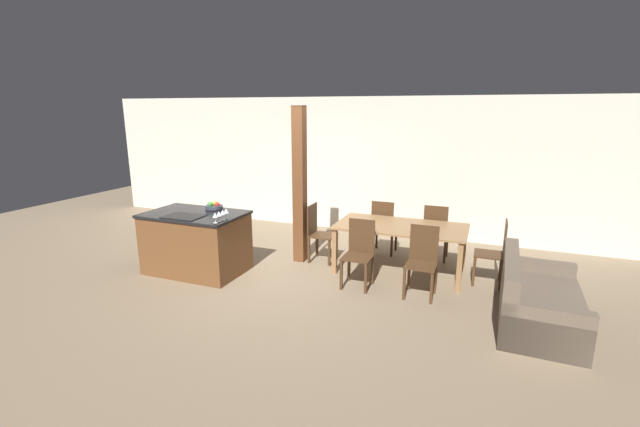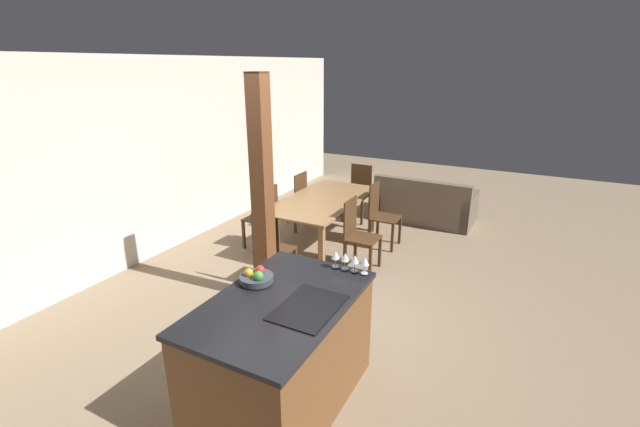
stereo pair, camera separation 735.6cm
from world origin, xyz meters
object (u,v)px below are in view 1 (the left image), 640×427
wine_glass_end (226,211)px  timber_post (300,186)px  dining_chair_far_right (436,232)px  wine_glass_middle (219,214)px  wine_glass_near (215,215)px  kitchen_island (196,242)px  dining_table (401,231)px  dining_chair_near_left (359,252)px  dining_chair_foot_end (495,252)px  couch (536,302)px  fruit_bowl (214,206)px  dining_chair_near_right (422,260)px  dining_chair_head_end (319,232)px  dining_chair_far_left (383,226)px  wine_glass_far (223,212)px

wine_glass_end → timber_post: bearing=62.0°
dining_chair_far_right → wine_glass_middle: bearing=39.1°
wine_glass_near → wine_glass_middle: 0.09m
kitchen_island → dining_table: (2.93, 1.14, 0.19)m
dining_chair_near_left → dining_chair_foot_end: 1.94m
dining_chair_near_left → couch: bearing=-8.1°
fruit_bowl → dining_chair_near_right: bearing=1.7°
fruit_bowl → dining_chair_near_left: size_ratio=0.29×
wine_glass_near → dining_chair_head_end: wine_glass_near is taller
fruit_bowl → dining_chair_far_right: 3.62m
dining_chair_far_right → kitchen_island: bearing=29.2°
dining_chair_far_left → wine_glass_near: bearing=51.4°
wine_glass_near → dining_chair_far_right: size_ratio=0.15×
kitchen_island → wine_glass_far: bearing=-18.6°
dining_chair_head_end → timber_post: bearing=110.3°
wine_glass_far → dining_chair_foot_end: wine_glass_far is taller
dining_chair_far_right → wine_glass_near: bearing=40.2°
wine_glass_near → dining_table: size_ratio=0.08×
dining_chair_near_right → dining_chair_far_right: size_ratio=1.00×
wine_glass_end → dining_chair_head_end: 1.66m
couch → kitchen_island: bearing=92.7°
wine_glass_end → dining_table: 2.62m
couch → timber_post: timber_post is taller
dining_table → dining_chair_near_left: (-0.44, -0.74, -0.16)m
wine_glass_near → wine_glass_end: size_ratio=1.00×
kitchen_island → dining_chair_foot_end: 4.43m
wine_glass_middle → timber_post: (0.62, 1.35, 0.21)m
dining_chair_head_end → timber_post: (-0.28, -0.11, 0.76)m
wine_glass_middle → wine_glass_end: (0.00, 0.18, 0.00)m
kitchen_island → dining_chair_far_left: (2.49, 1.88, 0.02)m
dining_chair_near_left → dining_chair_near_right: 0.88m
wine_glass_near → dining_table: bearing=34.3°
wine_glass_far → dining_chair_far_right: (2.70, 2.10, -0.56)m
dining_chair_near_right → fruit_bowl: bearing=-178.3°
dining_chair_far_left → dining_chair_foot_end: size_ratio=1.00×
dining_chair_near_right → dining_chair_foot_end: 1.17m
wine_glass_middle → wine_glass_far: size_ratio=1.00×
dining_chair_foot_end → wine_glass_end: bearing=-70.5°
wine_glass_far → dining_chair_far_right: bearing=37.9°
fruit_bowl → wine_glass_far: wine_glass_far is taller
dining_chair_near_left → dining_chair_near_right: (0.88, 0.00, 0.00)m
dining_chair_near_right → timber_post: size_ratio=0.38×
fruit_bowl → dining_table: bearing=16.6°
fruit_bowl → dining_chair_head_end: (1.43, 0.83, -0.49)m
couch → wine_glass_near: bearing=98.5°
dining_chair_near_left → couch: (2.26, -0.32, -0.23)m
kitchen_island → couch: 4.75m
kitchen_island → dining_chair_foot_end: (4.28, 1.14, 0.02)m
dining_chair_foot_end → timber_post: (-2.99, -0.11, 0.76)m
couch → wine_glass_far: bearing=96.0°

